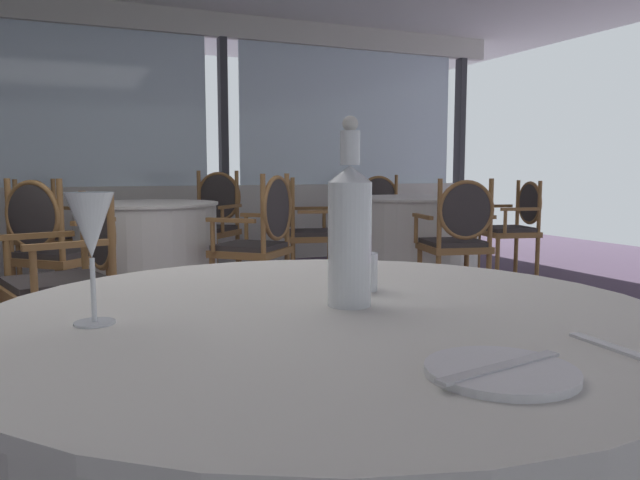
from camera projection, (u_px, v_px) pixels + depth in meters
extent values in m
plane|color=#47384C|center=(112.00, 415.00, 2.55)|extent=(13.94, 13.94, 0.00)
cube|color=beige|center=(74.00, 229.00, 6.17)|extent=(9.94, 0.12, 0.85)
cube|color=beige|center=(64.00, 10.00, 5.93)|extent=(9.94, 0.12, 0.25)
cube|color=silver|center=(68.00, 107.00, 6.05)|extent=(2.74, 0.02, 1.57)
cube|color=silver|center=(351.00, 118.00, 7.29)|extent=(2.74, 0.02, 1.57)
cube|color=#333338|center=(223.00, 112.00, 6.65)|extent=(0.08, 0.14, 1.57)
cube|color=#333338|center=(460.00, 122.00, 7.89)|extent=(0.08, 0.14, 1.57)
cylinder|color=silver|center=(326.00, 314.00, 1.09)|extent=(1.21, 1.21, 0.02)
cylinder|color=white|center=(501.00, 371.00, 0.73)|extent=(0.18, 0.18, 0.01)
cube|color=silver|center=(501.00, 367.00, 0.73)|extent=(0.20, 0.05, 0.00)
cube|color=silver|center=(623.00, 351.00, 0.82)|extent=(0.03, 0.18, 0.00)
cylinder|color=white|center=(350.00, 245.00, 1.10)|extent=(0.08, 0.08, 0.22)
cone|color=white|center=(350.00, 174.00, 1.08)|extent=(0.08, 0.08, 0.03)
cylinder|color=white|center=(350.00, 148.00, 1.08)|extent=(0.04, 0.04, 0.06)
sphere|color=silver|center=(350.00, 124.00, 1.07)|extent=(0.03, 0.03, 0.03)
cylinder|color=white|center=(95.00, 323.00, 0.97)|extent=(0.06, 0.06, 0.00)
cylinder|color=white|center=(93.00, 290.00, 0.97)|extent=(0.01, 0.01, 0.10)
cone|color=white|center=(91.00, 225.00, 0.96)|extent=(0.08, 0.08, 0.10)
cylinder|color=white|center=(361.00, 272.00, 1.25)|extent=(0.07, 0.07, 0.08)
cube|color=olive|center=(57.00, 290.00, 2.95)|extent=(0.56, 0.56, 0.05)
cube|color=#383333|center=(57.00, 282.00, 2.94)|extent=(0.52, 0.52, 0.04)
cylinder|color=olive|center=(25.00, 355.00, 2.69)|extent=(0.04, 0.04, 0.41)
cylinder|color=olive|center=(5.00, 336.00, 3.00)|extent=(0.04, 0.04, 0.41)
cylinder|color=olive|center=(115.00, 339.00, 2.94)|extent=(0.04, 0.04, 0.41)
cylinder|color=olive|center=(88.00, 323.00, 3.25)|extent=(0.04, 0.04, 0.41)
cylinder|color=olive|center=(112.00, 240.00, 2.89)|extent=(0.04, 0.04, 0.44)
cylinder|color=olive|center=(84.00, 233.00, 3.20)|extent=(0.04, 0.04, 0.44)
ellipsoid|color=#383333|center=(100.00, 232.00, 3.05)|extent=(0.15, 0.39, 0.37)
torus|color=olive|center=(100.00, 232.00, 3.05)|extent=(0.13, 0.38, 0.39)
cube|color=olive|center=(66.00, 245.00, 2.71)|extent=(0.36, 0.13, 0.03)
cylinder|color=olive|center=(34.00, 273.00, 2.64)|extent=(0.03, 0.03, 0.22)
cube|color=olive|center=(36.00, 236.00, 3.10)|extent=(0.36, 0.13, 0.03)
cylinder|color=olive|center=(7.00, 260.00, 3.02)|extent=(0.03, 0.03, 0.22)
cylinder|color=silver|center=(413.00, 198.00, 5.63)|extent=(1.22, 1.22, 0.02)
cylinder|color=silver|center=(413.00, 240.00, 5.68)|extent=(1.18, 1.18, 0.75)
cube|color=olive|center=(384.00, 225.00, 6.60)|extent=(0.55, 0.55, 0.05)
cube|color=#383333|center=(384.00, 221.00, 6.59)|extent=(0.51, 0.51, 0.04)
cylinder|color=olive|center=(407.00, 248.00, 6.47)|extent=(0.04, 0.04, 0.40)
cylinder|color=olive|center=(370.00, 249.00, 6.39)|extent=(0.04, 0.04, 0.40)
cylinder|color=olive|center=(395.00, 244.00, 6.86)|extent=(0.04, 0.04, 0.40)
cylinder|color=olive|center=(361.00, 244.00, 6.78)|extent=(0.04, 0.04, 0.40)
cylinder|color=olive|center=(396.00, 198.00, 6.80)|extent=(0.04, 0.04, 0.52)
cylinder|color=olive|center=(361.00, 198.00, 6.73)|extent=(0.04, 0.04, 0.52)
ellipsoid|color=#383333|center=(378.00, 196.00, 6.77)|extent=(0.39, 0.14, 0.43)
torus|color=olive|center=(378.00, 196.00, 6.77)|extent=(0.44, 0.13, 0.44)
cube|color=olive|center=(407.00, 203.00, 6.60)|extent=(0.12, 0.37, 0.03)
cylinder|color=olive|center=(411.00, 214.00, 6.47)|extent=(0.03, 0.03, 0.22)
cube|color=olive|center=(362.00, 203.00, 6.51)|extent=(0.12, 0.37, 0.03)
cylinder|color=olive|center=(365.00, 214.00, 6.38)|extent=(0.03, 0.03, 0.22)
cube|color=olive|center=(312.00, 237.00, 5.50)|extent=(0.55, 0.55, 0.05)
cube|color=#383333|center=(312.00, 232.00, 5.49)|extent=(0.51, 0.51, 0.04)
cylinder|color=olive|center=(329.00, 258.00, 5.76)|extent=(0.04, 0.04, 0.39)
cylinder|color=olive|center=(338.00, 264.00, 5.37)|extent=(0.04, 0.04, 0.39)
cylinder|color=olive|center=(287.00, 259.00, 5.68)|extent=(0.04, 0.04, 0.39)
cylinder|color=olive|center=(293.00, 266.00, 5.29)|extent=(0.04, 0.04, 0.39)
cylinder|color=olive|center=(287.00, 205.00, 5.63)|extent=(0.04, 0.04, 0.51)
cylinder|color=olive|center=(293.00, 208.00, 5.24)|extent=(0.04, 0.04, 0.51)
ellipsoid|color=#383333|center=(288.00, 203.00, 5.43)|extent=(0.14, 0.39, 0.43)
torus|color=olive|center=(288.00, 203.00, 5.43)|extent=(0.13, 0.44, 0.44)
cube|color=olive|center=(309.00, 208.00, 5.72)|extent=(0.37, 0.12, 0.03)
cylinder|color=olive|center=(324.00, 220.00, 5.76)|extent=(0.03, 0.03, 0.22)
cube|color=olive|center=(319.00, 212.00, 5.23)|extent=(0.37, 0.12, 0.03)
cylinder|color=olive|center=(335.00, 224.00, 5.27)|extent=(0.03, 0.03, 0.22)
cube|color=olive|center=(454.00, 248.00, 4.75)|extent=(0.55, 0.55, 0.05)
cube|color=#383333|center=(454.00, 242.00, 4.74)|extent=(0.51, 0.51, 0.04)
cylinder|color=olive|center=(420.00, 273.00, 4.93)|extent=(0.04, 0.04, 0.39)
cylinder|color=olive|center=(466.00, 271.00, 5.00)|extent=(0.04, 0.04, 0.39)
cylinder|color=olive|center=(438.00, 281.00, 4.54)|extent=(0.04, 0.04, 0.39)
cylinder|color=olive|center=(488.00, 280.00, 4.61)|extent=(0.04, 0.04, 0.39)
cylinder|color=olive|center=(440.00, 214.00, 4.48)|extent=(0.04, 0.04, 0.51)
cylinder|color=olive|center=(491.00, 213.00, 4.56)|extent=(0.04, 0.04, 0.51)
ellipsoid|color=#383333|center=(466.00, 210.00, 4.50)|extent=(0.39, 0.14, 0.43)
torus|color=olive|center=(466.00, 210.00, 4.50)|extent=(0.44, 0.13, 0.44)
cube|color=olive|center=(422.00, 216.00, 4.69)|extent=(0.12, 0.37, 0.03)
cylinder|color=olive|center=(416.00, 229.00, 4.84)|extent=(0.03, 0.03, 0.22)
cube|color=olive|center=(483.00, 216.00, 4.78)|extent=(0.12, 0.37, 0.03)
cylinder|color=olive|center=(475.00, 228.00, 4.93)|extent=(0.03, 0.03, 0.22)
cube|color=olive|center=(508.00, 233.00, 5.85)|extent=(0.55, 0.55, 0.05)
cube|color=#383333|center=(508.00, 229.00, 5.84)|extent=(0.51, 0.51, 0.04)
cylinder|color=olive|center=(497.00, 260.00, 5.64)|extent=(0.04, 0.04, 0.39)
cylinder|color=olive|center=(478.00, 254.00, 6.03)|extent=(0.04, 0.04, 0.39)
cylinder|color=olive|center=(537.00, 259.00, 5.71)|extent=(0.04, 0.04, 0.39)
cylinder|color=olive|center=(516.00, 253.00, 6.10)|extent=(0.04, 0.04, 0.39)
cylinder|color=olive|center=(539.00, 207.00, 5.66)|extent=(0.04, 0.04, 0.48)
cylinder|color=olive|center=(518.00, 204.00, 6.05)|extent=(0.04, 0.04, 0.48)
ellipsoid|color=#383333|center=(530.00, 203.00, 5.85)|extent=(0.14, 0.39, 0.40)
torus|color=olive|center=(530.00, 203.00, 5.85)|extent=(0.12, 0.41, 0.41)
cube|color=olive|center=(520.00, 209.00, 5.57)|extent=(0.37, 0.12, 0.03)
cylinder|color=olive|center=(505.00, 221.00, 5.56)|extent=(0.03, 0.03, 0.22)
cube|color=olive|center=(495.00, 206.00, 6.06)|extent=(0.37, 0.12, 0.03)
cylinder|color=olive|center=(481.00, 217.00, 6.05)|extent=(0.03, 0.03, 0.22)
cylinder|color=silver|center=(146.00, 204.00, 4.68)|extent=(1.09, 1.09, 0.02)
cylinder|color=silver|center=(147.00, 254.00, 4.72)|extent=(1.06, 1.06, 0.75)
cube|color=olive|center=(251.00, 252.00, 4.41)|extent=(0.65, 0.65, 0.05)
cube|color=#383333|center=(250.00, 246.00, 4.40)|extent=(0.60, 0.60, 0.04)
cylinder|color=olive|center=(212.00, 286.00, 4.31)|extent=(0.04, 0.04, 0.41)
cylinder|color=olive|center=(239.00, 277.00, 4.69)|extent=(0.04, 0.04, 0.41)
cylinder|color=olive|center=(264.00, 290.00, 4.18)|extent=(0.04, 0.04, 0.41)
cylinder|color=olive|center=(287.00, 280.00, 4.55)|extent=(0.04, 0.04, 0.41)
cylinder|color=olive|center=(263.00, 214.00, 4.12)|extent=(0.04, 0.04, 0.53)
cylinder|color=olive|center=(287.00, 210.00, 4.49)|extent=(0.04, 0.04, 0.53)
ellipsoid|color=#383333|center=(277.00, 208.00, 4.29)|extent=(0.31, 0.32, 0.45)
torus|color=olive|center=(277.00, 208.00, 4.29)|extent=(0.34, 0.35, 0.46)
cube|color=olive|center=(231.00, 220.00, 4.15)|extent=(0.29, 0.28, 0.03)
cylinder|color=olive|center=(213.00, 236.00, 4.21)|extent=(0.03, 0.03, 0.22)
cube|color=olive|center=(263.00, 215.00, 4.62)|extent=(0.29, 0.28, 0.03)
cylinder|color=olive|center=(246.00, 229.00, 4.68)|extent=(0.03, 0.03, 0.22)
cube|color=olive|center=(207.00, 233.00, 5.54)|extent=(0.65, 0.65, 0.05)
cube|color=#383333|center=(207.00, 228.00, 5.53)|extent=(0.60, 0.60, 0.04)
cylinder|color=olive|center=(216.00, 263.00, 5.31)|extent=(0.04, 0.04, 0.43)
cylinder|color=olive|center=(176.00, 261.00, 5.45)|extent=(0.04, 0.04, 0.43)
cylinder|color=olive|center=(238.00, 257.00, 5.68)|extent=(0.04, 0.04, 0.43)
cylinder|color=olive|center=(200.00, 255.00, 5.82)|extent=(0.04, 0.04, 0.43)
cylinder|color=olive|center=(237.00, 200.00, 5.62)|extent=(0.04, 0.04, 0.53)
cylinder|color=olive|center=(199.00, 199.00, 5.76)|extent=(0.04, 0.04, 0.53)
ellipsoid|color=#383333|center=(219.00, 197.00, 5.70)|extent=(0.32, 0.31, 0.45)
torus|color=olive|center=(219.00, 197.00, 5.70)|extent=(0.35, 0.34, 0.46)
cube|color=olive|center=(230.00, 207.00, 5.40)|extent=(0.28, 0.29, 0.03)
cylinder|color=olive|center=(222.00, 220.00, 5.28)|extent=(0.03, 0.03, 0.22)
cube|color=olive|center=(182.00, 205.00, 5.58)|extent=(0.28, 0.29, 0.03)
cylinder|color=olive|center=(173.00, 219.00, 5.46)|extent=(0.03, 0.03, 0.22)
cube|color=olive|center=(56.00, 240.00, 5.02)|extent=(0.65, 0.65, 0.05)
cube|color=#383333|center=(56.00, 235.00, 5.02)|extent=(0.60, 0.60, 0.04)
cylinder|color=olive|center=(94.00, 266.00, 5.16)|extent=(0.04, 0.04, 0.42)
cylinder|color=olive|center=(59.00, 274.00, 4.79)|extent=(0.04, 0.04, 0.42)
cylinder|color=olive|center=(57.00, 264.00, 5.30)|extent=(0.04, 0.04, 0.42)
cylinder|color=olive|center=(20.00, 271.00, 4.93)|extent=(0.04, 0.04, 0.42)
cylinder|color=olive|center=(54.00, 206.00, 5.25)|extent=(0.04, 0.04, 0.47)
cylinder|color=olive|center=(16.00, 209.00, 4.87)|extent=(0.04, 0.04, 0.47)
ellipsoid|color=#383333|center=(34.00, 205.00, 5.06)|extent=(0.31, 0.32, 0.40)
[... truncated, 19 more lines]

